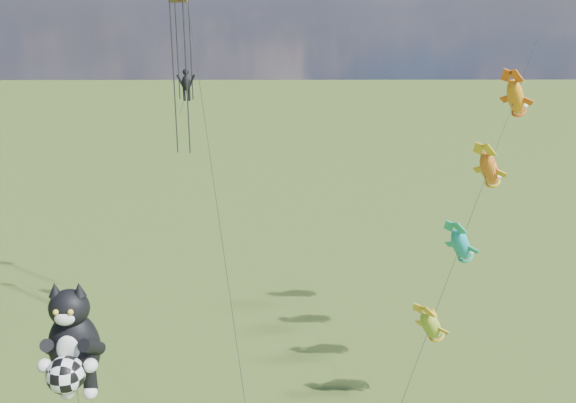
{
  "coord_description": "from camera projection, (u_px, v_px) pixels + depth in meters",
  "views": [
    {
      "loc": [
        9.71,
        -25.96,
        22.43
      ],
      "look_at": [
        9.96,
        7.77,
        11.46
      ],
      "focal_mm": 40.0,
      "sensor_mm": 36.0,
      "label": 1
    }
  ],
  "objects": [
    {
      "name": "fish_windsock_rig",
      "position": [
        475.0,
        207.0,
        35.56
      ],
      "size": [
        10.34,
        12.32,
        19.88
      ],
      "rotation": [
        0.0,
        0.0,
        -0.37
      ],
      "color": "brown",
      "rests_on": "ground"
    },
    {
      "name": "parafoil_rig",
      "position": [
        186.0,
        68.0,
        36.34
      ],
      "size": [
        5.67,
        16.89,
        24.97
      ],
      "rotation": [
        0.0,
        0.0,
        0.38
      ],
      "color": "brown",
      "rests_on": "ground"
    },
    {
      "name": "cat_kite_rig",
      "position": [
        72.0,
        345.0,
        25.67
      ],
      "size": [
        2.53,
        4.14,
        11.66
      ],
      "rotation": [
        0.0,
        0.0,
        0.32
      ],
      "color": "brown",
      "rests_on": "ground"
    }
  ]
}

